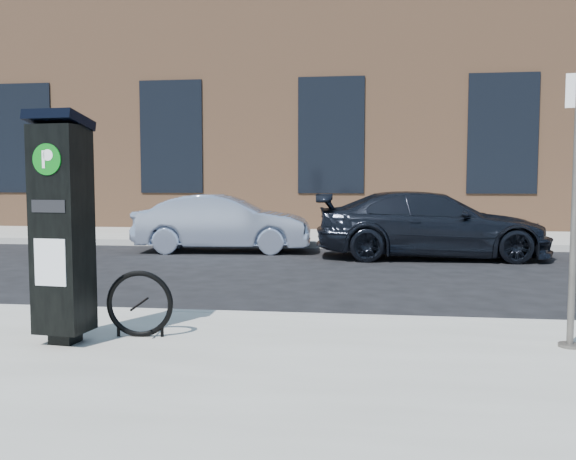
% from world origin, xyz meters
% --- Properties ---
extents(ground, '(120.00, 120.00, 0.00)m').
position_xyz_m(ground, '(0.00, 0.00, 0.00)').
color(ground, black).
rests_on(ground, ground).
extents(sidewalk_far, '(60.00, 12.00, 0.15)m').
position_xyz_m(sidewalk_far, '(0.00, 14.00, 0.07)').
color(sidewalk_far, gray).
rests_on(sidewalk_far, ground).
extents(curb_near, '(60.00, 0.12, 0.16)m').
position_xyz_m(curb_near, '(0.00, -0.02, 0.07)').
color(curb_near, '#9E9B93').
rests_on(curb_near, ground).
extents(curb_far, '(60.00, 0.12, 0.16)m').
position_xyz_m(curb_far, '(0.00, 8.02, 0.07)').
color(curb_far, '#9E9B93').
rests_on(curb_far, ground).
extents(building, '(28.00, 10.05, 8.25)m').
position_xyz_m(building, '(-0.00, 17.00, 4.15)').
color(building, brown).
rests_on(building, ground).
extents(parking_kiosk, '(0.52, 0.47, 2.07)m').
position_xyz_m(parking_kiosk, '(-1.55, -1.49, 1.21)').
color(parking_kiosk, black).
rests_on(parking_kiosk, sidewalk_near).
extents(sign_pole, '(0.21, 0.19, 2.42)m').
position_xyz_m(sign_pole, '(2.92, -1.03, 1.35)').
color(sign_pole, '#4A4641').
rests_on(sign_pole, sidewalk_near).
extents(bike_rack, '(0.63, 0.11, 0.63)m').
position_xyz_m(bike_rack, '(-0.97, -1.18, 0.46)').
color(bike_rack, black).
rests_on(bike_rack, sidewalk_near).
extents(car_silver, '(4.07, 1.71, 1.31)m').
position_xyz_m(car_silver, '(-2.14, 7.01, 0.65)').
color(car_silver, '#929EBA').
rests_on(car_silver, ground).
extents(car_dark, '(4.90, 2.16, 1.40)m').
position_xyz_m(car_dark, '(2.45, 6.45, 0.70)').
color(car_dark, black).
rests_on(car_dark, ground).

